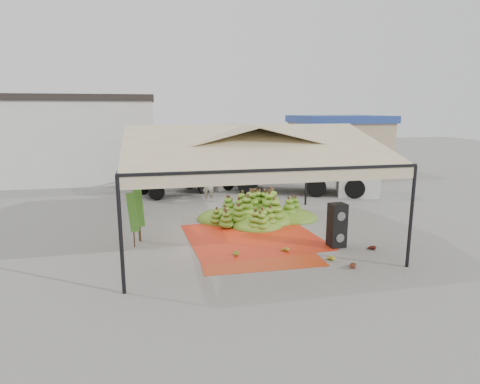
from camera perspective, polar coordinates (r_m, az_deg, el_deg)
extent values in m
plane|color=slate|center=(14.82, 0.50, -6.11)|extent=(90.00, 90.00, 0.00)
cylinder|color=black|center=(10.24, -16.60, -6.03)|extent=(0.10, 0.10, 3.00)
cylinder|color=black|center=(12.48, 23.16, -3.33)|extent=(0.10, 0.10, 3.00)
cylinder|color=black|center=(18.02, -14.93, 1.61)|extent=(0.10, 0.10, 3.00)
cylinder|color=black|center=(19.39, 9.42, 2.53)|extent=(0.10, 0.10, 3.00)
pyramid|color=beige|center=(14.15, 0.53, 7.51)|extent=(8.00, 8.00, 1.00)
cube|color=black|center=(14.20, 0.53, 5.50)|extent=(8.00, 8.00, 0.08)
cube|color=beige|center=(14.22, 0.52, 4.77)|extent=(8.00, 8.00, 0.36)
cube|color=silver|center=(28.65, -26.41, 6.41)|extent=(14.00, 6.00, 5.00)
cube|color=black|center=(28.58, -26.91, 11.79)|extent=(14.30, 6.30, 0.40)
cube|color=tan|center=(29.95, 13.75, 6.12)|extent=(6.00, 5.00, 3.60)
cube|color=navy|center=(29.83, 13.94, 10.04)|extent=(6.30, 5.30, 0.50)
cube|color=red|center=(14.60, 1.74, -6.36)|extent=(4.88, 4.68, 0.01)
cube|color=red|center=(13.43, 1.94, -8.01)|extent=(3.80, 3.98, 0.01)
ellipsoid|color=#427418|center=(16.76, 2.89, -2.03)|extent=(6.28, 5.66, 1.12)
ellipsoid|color=gold|center=(12.63, 12.55, -9.14)|extent=(0.50, 0.44, 0.20)
ellipsoid|color=#AC8222|center=(13.11, 6.30, -8.14)|extent=(0.56, 0.53, 0.20)
ellipsoid|color=#542113|center=(12.27, 15.26, -9.85)|extent=(0.63, 0.60, 0.22)
ellipsoid|color=#581914|center=(13.90, 18.12, -7.50)|extent=(0.52, 0.47, 0.20)
ellipsoid|color=#3D7318|center=(12.80, -1.04, -8.53)|extent=(0.54, 0.47, 0.21)
ellipsoid|color=#56811B|center=(13.42, 7.80, 3.39)|extent=(0.24, 0.24, 0.20)
ellipsoid|color=#56811B|center=(14.00, 13.58, 3.52)|extent=(0.24, 0.24, 0.20)
cube|color=black|center=(13.88, 13.56, -6.09)|extent=(0.57, 0.51, 0.74)
cube|color=black|center=(13.68, 13.70, -3.13)|extent=(0.57, 0.51, 0.74)
imported|color=gray|center=(19.99, -4.52, 0.97)|extent=(0.69, 0.54, 1.65)
cube|color=#4C3419|center=(22.13, -9.01, 2.18)|extent=(4.88, 3.62, 0.11)
cube|color=silver|center=(23.55, -2.65, 3.10)|extent=(2.24, 2.42, 2.04)
cylinder|color=black|center=(20.76, -11.79, -0.04)|extent=(0.84, 0.56, 0.80)
cylinder|color=black|center=(22.37, -13.65, 0.71)|extent=(0.84, 0.56, 0.80)
cylinder|color=black|center=(22.04, -5.04, 0.83)|extent=(0.84, 0.56, 0.80)
cylinder|color=black|center=(23.56, -7.25, 1.49)|extent=(0.84, 0.56, 0.80)
cylinder|color=black|center=(22.83, -1.79, 1.25)|extent=(0.84, 0.56, 0.80)
cylinder|color=black|center=(24.30, -4.13, 1.86)|extent=(0.84, 0.56, 0.80)
ellipsoid|color=#4C6E17|center=(22.06, -9.05, 3.31)|extent=(3.89, 2.87, 0.62)
cube|color=yellow|center=(22.21, -8.06, 4.33)|extent=(2.33, 2.32, 0.22)
cube|color=#452817|center=(22.48, 6.73, 3.09)|extent=(6.30, 4.62, 0.14)
cube|color=white|center=(22.58, 16.38, 3.03)|extent=(2.87, 3.12, 2.64)
cylinder|color=black|center=(21.68, 1.06, 1.01)|extent=(1.09, 0.71, 1.03)
cylinder|color=black|center=(23.91, 1.90, 2.01)|extent=(1.09, 0.71, 1.03)
cylinder|color=black|center=(21.44, 10.80, 0.68)|extent=(1.09, 0.71, 1.03)
cylinder|color=black|center=(23.69, 10.73, 1.72)|extent=(1.09, 0.71, 1.03)
cylinder|color=black|center=(21.57, 15.98, 0.50)|extent=(1.09, 0.71, 1.03)
cylinder|color=black|center=(23.81, 15.42, 1.55)|extent=(1.09, 0.71, 1.03)
ellipsoid|color=#4A7318|center=(22.40, 6.77, 4.54)|extent=(5.03, 3.65, 0.80)
cube|color=#F6A91B|center=(22.33, 8.27, 5.66)|extent=(2.99, 2.98, 0.29)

